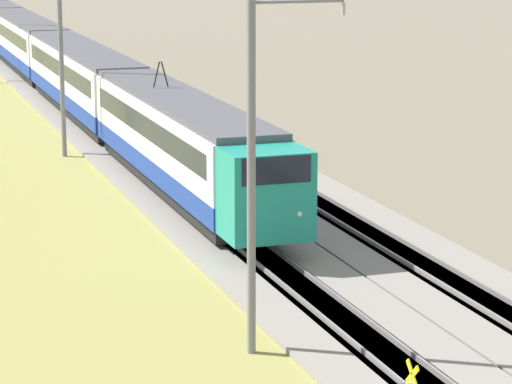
{
  "coord_description": "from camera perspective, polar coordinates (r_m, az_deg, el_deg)",
  "views": [
    {
      "loc": [
        -19.93,
        12.2,
        10.88
      ],
      "look_at": [
        16.56,
        0.0,
        2.29
      ],
      "focal_mm": 85.0,
      "sensor_mm": 36.0,
      "label": 1
    }
  ],
  "objects": [
    {
      "name": "ballast_adjacent",
      "position": [
        72.69,
        -5.02,
        4.05
      ],
      "size": [
        240.0,
        4.4,
        0.3
      ],
      "color": "gray",
      "rests_on": "ground"
    },
    {
      "name": "track_main",
      "position": [
        71.79,
        -8.52,
        3.86
      ],
      "size": [
        240.0,
        1.57,
        0.45
      ],
      "color": "#4C4238",
      "rests_on": "ground"
    },
    {
      "name": "track_adjacent",
      "position": [
        72.69,
        -5.02,
        4.06
      ],
      "size": [
        240.0,
        1.57,
        0.45
      ],
      "color": "#4C4238",
      "rests_on": "ground"
    },
    {
      "name": "catenary_mast_mid",
      "position": [
        56.95,
        -9.11,
        6.48
      ],
      "size": [
        0.22,
        2.56,
        9.66
      ],
      "color": "slate",
      "rests_on": "ground"
    },
    {
      "name": "ballast_main",
      "position": [
        71.79,
        -8.52,
        3.85
      ],
      "size": [
        240.0,
        4.4,
        0.3
      ],
      "color": "gray",
      "rests_on": "ground"
    },
    {
      "name": "catenary_mast_near",
      "position": [
        29.92,
        -0.13,
        1.43
      ],
      "size": [
        0.22,
        2.56,
        9.9
      ],
      "color": "slate",
      "rests_on": "ground"
    },
    {
      "name": "passenger_train",
      "position": [
        79.6,
        -9.63,
        6.33
      ],
      "size": [
        86.95,
        2.85,
        5.21
      ],
      "rotation": [
        0.0,
        0.0,
        3.14
      ],
      "color": "teal",
      "rests_on": "ground"
    }
  ]
}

